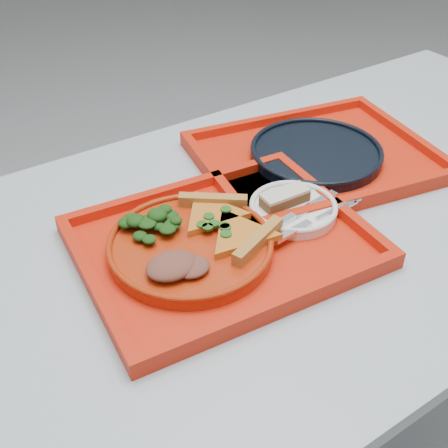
{
  "coord_description": "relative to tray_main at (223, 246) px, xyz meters",
  "views": [
    {
      "loc": [
        -0.58,
        -0.6,
        1.34
      ],
      "look_at": [
        -0.17,
        0.0,
        0.78
      ],
      "focal_mm": 45.0,
      "sensor_mm": 36.0,
      "label": 1
    }
  ],
  "objects": [
    {
      "name": "fork",
      "position": [
        0.15,
        -0.05,
        0.02
      ],
      "size": [
        0.19,
        0.04,
        0.01
      ],
      "primitive_type": "cube",
      "rotation": [
        0.0,
        0.0,
        0.09
      ],
      "color": "silver",
      "rests_on": "side_plate"
    },
    {
      "name": "tray_far",
      "position": [
        0.3,
        0.12,
        0.0
      ],
      "size": [
        0.51,
        0.43,
        0.01
      ],
      "primitive_type": "cube",
      "rotation": [
        0.0,
        0.0,
        -0.19
      ],
      "color": "red",
      "rests_on": "table"
    },
    {
      "name": "side_plate",
      "position": [
        0.14,
        0.0,
        0.01
      ],
      "size": [
        0.15,
        0.15,
        0.01
      ],
      "primitive_type": "cylinder",
      "color": "white",
      "rests_on": "tray_main"
    },
    {
      "name": "dessert_bar",
      "position": [
        0.14,
        0.02,
        0.03
      ],
      "size": [
        0.09,
        0.04,
        0.02
      ],
      "rotation": [
        0.0,
        0.0,
        -0.04
      ],
      "color": "#472F17",
      "rests_on": "side_plate"
    },
    {
      "name": "ground",
      "position": [
        0.19,
        0.02,
        -0.76
      ],
      "size": [
        10.0,
        10.0,
        0.0
      ],
      "primitive_type": "plane",
      "color": "gray",
      "rests_on": "ground"
    },
    {
      "name": "tray_main",
      "position": [
        0.0,
        0.0,
        0.0
      ],
      "size": [
        0.48,
        0.39,
        0.01
      ],
      "primitive_type": "cube",
      "rotation": [
        0.0,
        0.0,
        -0.09
      ],
      "color": "red",
      "rests_on": "table"
    },
    {
      "name": "dinner_plate",
      "position": [
        -0.06,
        0.01,
        0.02
      ],
      "size": [
        0.26,
        0.26,
        0.02
      ],
      "primitive_type": "cylinder",
      "color": "#A9280B",
      "rests_on": "tray_main"
    },
    {
      "name": "table",
      "position": [
        0.19,
        0.02,
        -0.08
      ],
      "size": [
        1.6,
        0.8,
        0.75
      ],
      "color": "#99A1AC",
      "rests_on": "ground"
    },
    {
      "name": "salad_heap",
      "position": [
        -0.09,
        0.07,
        0.04
      ],
      "size": [
        0.08,
        0.07,
        0.04
      ],
      "primitive_type": "ellipsoid",
      "color": "black",
      "rests_on": "dinner_plate"
    },
    {
      "name": "meat_portion",
      "position": [
        -0.11,
        -0.03,
        0.04
      ],
      "size": [
        0.08,
        0.06,
        0.02
      ],
      "primitive_type": "ellipsoid",
      "color": "brown",
      "rests_on": "dinner_plate"
    },
    {
      "name": "navy_plate",
      "position": [
        0.3,
        0.12,
        0.01
      ],
      "size": [
        0.26,
        0.26,
        0.02
      ],
      "primitive_type": "cylinder",
      "color": "black",
      "rests_on": "tray_far"
    },
    {
      "name": "knife",
      "position": [
        0.14,
        -0.02,
        0.02
      ],
      "size": [
        0.19,
        0.04,
        0.01
      ],
      "primitive_type": "cube",
      "rotation": [
        0.0,
        0.0,
        0.14
      ],
      "color": "silver",
      "rests_on": "side_plate"
    },
    {
      "name": "pizza_slice_a",
      "position": [
        0.02,
        -0.02,
        0.03
      ],
      "size": [
        0.16,
        0.17,
        0.02
      ],
      "primitive_type": null,
      "rotation": [
        0.0,
        0.0,
        1.94
      ],
      "color": "orange",
      "rests_on": "dinner_plate"
    },
    {
      "name": "pizza_slice_b",
      "position": [
        0.01,
        0.05,
        0.03
      ],
      "size": [
        0.17,
        0.17,
        0.02
      ],
      "primitive_type": null,
      "rotation": [
        0.0,
        0.0,
        4.06
      ],
      "color": "orange",
      "rests_on": "dinner_plate"
    }
  ]
}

